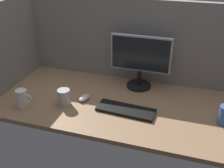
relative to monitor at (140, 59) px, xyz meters
The scene contains 8 objects.
ground_plane 34.35cm from the monitor, 99.07° to the right, with size 180.00×80.00×3.00cm, color #8C6B4C.
cubicle_wall_back 15.83cm from the monitor, 107.95° to the left, with size 180.00×5.00×61.18cm.
cubicle_wall_side 95.32cm from the monitor, 164.65° to the right, with size 5.00×80.00×61.18cm, color gray.
monitor is the anchor object (origin of this frame).
keyboard 40.99cm from the monitor, 91.27° to the right, with size 37.00×13.00×2.00cm, color black.
mouse 47.98cm from the monitor, 135.74° to the right, with size 5.60×9.60×3.40cm, color silver.
mug_ceramic_white 84.25cm from the monitor, 143.13° to the right, with size 11.01×7.07×12.01cm.
mug_steel 59.64cm from the monitor, 136.23° to the right, with size 8.18×8.18×11.00cm.
Camera 1 is at (37.39, -148.90, 95.97)cm, focal length 43.10 mm.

